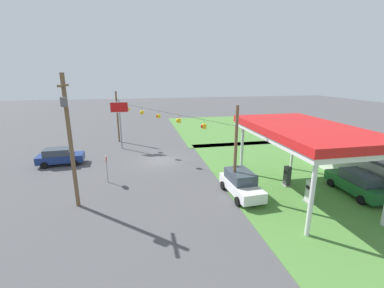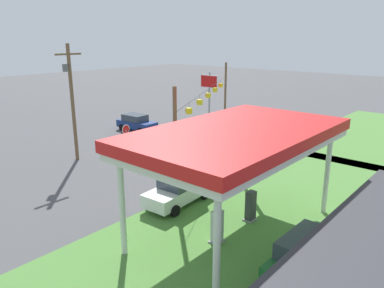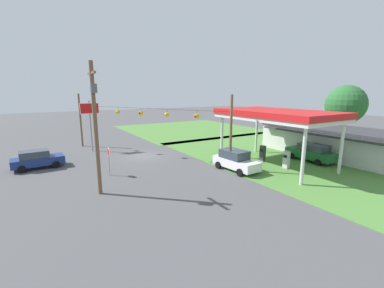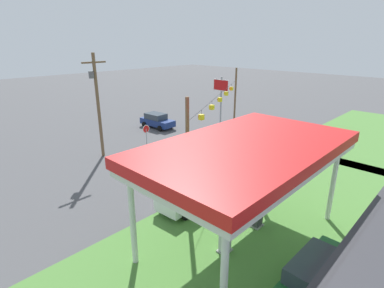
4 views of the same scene
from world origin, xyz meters
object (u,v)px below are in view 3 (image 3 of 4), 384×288
at_px(car_at_pumps_rear, 311,152).
at_px(car_on_crossroad, 37,159).
at_px(fuel_pump_near, 263,154).
at_px(tree_behind_station, 346,105).
at_px(stop_sign_roadside, 109,155).
at_px(utility_pole_main, 95,122).
at_px(gas_station_store, 334,142).
at_px(fuel_pump_far, 286,160).
at_px(car_at_pumps_front, 235,160).
at_px(gas_station_canopy, 277,115).
at_px(stop_sign_overhead, 90,115).

xyz_separation_m(car_at_pumps_rear, car_on_crossroad, (-12.17, -24.84, -0.06)).
bearing_deg(fuel_pump_near, tree_behind_station, 94.16).
height_order(stop_sign_roadside, utility_pole_main, utility_pole_main).
relative_size(gas_station_store, utility_pole_main, 1.75).
xyz_separation_m(fuel_pump_far, stop_sign_roadside, (-6.79, -14.97, 1.00)).
bearing_deg(stop_sign_roadside, utility_pole_main, 157.43).
height_order(fuel_pump_near, car_at_pumps_front, car_at_pumps_front).
height_order(car_at_pumps_rear, stop_sign_roadside, stop_sign_roadside).
relative_size(gas_station_store, car_on_crossroad, 3.54).
distance_m(fuel_pump_far, car_at_pumps_rear, 4.51).
distance_m(car_at_pumps_rear, car_on_crossroad, 27.66).
distance_m(car_at_pumps_rear, tree_behind_station, 14.26).
relative_size(gas_station_canopy, gas_station_store, 0.71).
height_order(gas_station_canopy, utility_pole_main, utility_pole_main).
bearing_deg(gas_station_canopy, car_at_pumps_rear, 76.62).
relative_size(fuel_pump_far, utility_pole_main, 0.19).
xyz_separation_m(fuel_pump_near, fuel_pump_far, (3.02, 0.00, 0.00)).
relative_size(car_at_pumps_rear, car_on_crossroad, 1.11).
distance_m(gas_station_store, fuel_pump_near, 9.07).
xyz_separation_m(car_at_pumps_front, stop_sign_overhead, (-15.42, -9.90, 3.52)).
bearing_deg(stop_sign_roadside, stop_sign_overhead, -3.09).
distance_m(car_on_crossroad, stop_sign_roadside, 7.99).
bearing_deg(gas_station_canopy, car_on_crossroad, -118.61).
distance_m(gas_station_store, utility_pole_main, 25.62).
relative_size(gas_station_store, car_at_pumps_rear, 3.18).
relative_size(gas_station_canopy, utility_pole_main, 1.25).
xyz_separation_m(stop_sign_overhead, tree_behind_station, (13.28, 31.84, 1.00)).
xyz_separation_m(car_on_crossroad, stop_sign_roadside, (5.83, 5.39, 0.90)).
bearing_deg(car_on_crossroad, gas_station_store, -26.02).
height_order(car_at_pumps_rear, utility_pole_main, utility_pole_main).
height_order(gas_station_store, utility_pole_main, utility_pole_main).
distance_m(gas_station_canopy, fuel_pump_far, 4.45).
bearing_deg(car_at_pumps_rear, stop_sign_roadside, 73.06).
bearing_deg(fuel_pump_far, utility_pole_main, -99.74).
height_order(gas_station_canopy, car_at_pumps_front, gas_station_canopy).
height_order(fuel_pump_near, car_on_crossroad, car_on_crossroad).
distance_m(fuel_pump_near, car_on_crossroad, 22.51).
bearing_deg(stop_sign_overhead, gas_station_canopy, 41.85).
bearing_deg(tree_behind_station, utility_pole_main, -87.57).
bearing_deg(tree_behind_station, fuel_pump_near, -85.84).
bearing_deg(car_at_pumps_front, car_on_crossroad, -126.91).
relative_size(car_at_pumps_front, stop_sign_roadside, 1.90).
height_order(utility_pole_main, tree_behind_station, utility_pole_main).
relative_size(car_on_crossroad, stop_sign_roadside, 1.84).
relative_size(car_on_crossroad, tree_behind_station, 0.56).
distance_m(fuel_pump_near, fuel_pump_far, 3.02).
bearing_deg(gas_station_store, gas_station_canopy, -96.87).
xyz_separation_m(car_at_pumps_front, car_at_pumps_rear, (1.71, 8.97, 0.00)).
relative_size(car_at_pumps_rear, stop_sign_roadside, 2.05).
bearing_deg(fuel_pump_far, stop_sign_overhead, -140.70).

